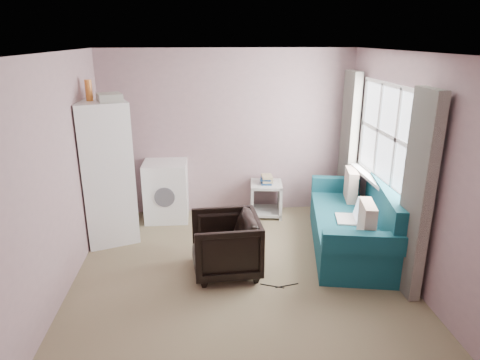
{
  "coord_description": "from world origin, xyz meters",
  "views": [
    {
      "loc": [
        -0.37,
        -4.29,
        2.65
      ],
      "look_at": [
        0.05,
        0.6,
        1.0
      ],
      "focal_mm": 32.0,
      "sensor_mm": 36.0,
      "label": 1
    }
  ],
  "objects_px": {
    "side_table": "(266,196)",
    "sofa": "(357,224)",
    "fridge": "(105,172)",
    "washing_machine": "(166,189)",
    "armchair": "(226,242)"
  },
  "relations": [
    {
      "from": "washing_machine",
      "to": "sofa",
      "type": "xyz_separation_m",
      "value": [
        2.53,
        -1.22,
        -0.13
      ]
    },
    {
      "from": "side_table",
      "to": "sofa",
      "type": "relative_size",
      "value": 0.29
    },
    {
      "from": "armchair",
      "to": "sofa",
      "type": "bearing_deg",
      "value": 101.17
    },
    {
      "from": "armchair",
      "to": "side_table",
      "type": "distance_m",
      "value": 1.8
    },
    {
      "from": "fridge",
      "to": "washing_machine",
      "type": "relative_size",
      "value": 2.4
    },
    {
      "from": "armchair",
      "to": "washing_machine",
      "type": "distance_m",
      "value": 1.86
    },
    {
      "from": "fridge",
      "to": "sofa",
      "type": "bearing_deg",
      "value": -30.6
    },
    {
      "from": "fridge",
      "to": "washing_machine",
      "type": "distance_m",
      "value": 1.08
    },
    {
      "from": "fridge",
      "to": "washing_machine",
      "type": "height_order",
      "value": "fridge"
    },
    {
      "from": "washing_machine",
      "to": "side_table",
      "type": "bearing_deg",
      "value": -0.3
    },
    {
      "from": "armchair",
      "to": "fridge",
      "type": "height_order",
      "value": "fridge"
    },
    {
      "from": "fridge",
      "to": "armchair",
      "type": "bearing_deg",
      "value": -54.79
    },
    {
      "from": "armchair",
      "to": "sofa",
      "type": "xyz_separation_m",
      "value": [
        1.73,
        0.46,
        -0.05
      ]
    },
    {
      "from": "washing_machine",
      "to": "fridge",
      "type": "bearing_deg",
      "value": -137.96
    },
    {
      "from": "sofa",
      "to": "side_table",
      "type": "bearing_deg",
      "value": 141.15
    }
  ]
}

